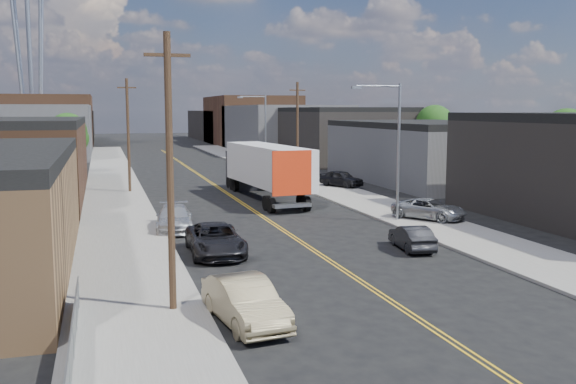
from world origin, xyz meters
TOP-DOWN VIEW (x-y plane):
  - ground at (0.00, 60.00)m, footprint 260.00×260.00m
  - centerline at (0.00, 45.00)m, footprint 0.32×120.00m
  - sidewalk_left at (-9.50, 45.00)m, footprint 5.00×140.00m
  - sidewalk_right at (9.50, 45.00)m, footprint 5.00×140.00m
  - warehouse_brown at (-18.00, 44.00)m, footprint 12.00×26.00m
  - industrial_right_b at (22.00, 46.00)m, footprint 14.00×24.00m
  - industrial_right_c at (22.00, 72.00)m, footprint 14.00×22.00m
  - skyline_left_a at (-20.00, 95.00)m, footprint 16.00×30.00m
  - skyline_right_a at (20.00, 95.00)m, footprint 16.00×30.00m
  - skyline_left_b at (-20.00, 120.00)m, footprint 16.00×26.00m
  - skyline_right_b at (20.00, 120.00)m, footprint 16.00×26.00m
  - skyline_left_c at (-20.00, 140.00)m, footprint 16.00×40.00m
  - skyline_right_c at (20.00, 140.00)m, footprint 16.00×40.00m
  - streetlight_near at (7.60, 25.00)m, footprint 3.39×0.25m
  - streetlight_far at (7.60, 60.00)m, footprint 3.39×0.25m
  - utility_pole_left_near at (-8.20, 10.00)m, footprint 1.60×0.26m
  - utility_pole_left_far at (-8.20, 45.00)m, footprint 1.60×0.26m
  - utility_pole_right at (8.20, 48.00)m, footprint 1.60×0.26m
  - chainlink_fence at (-11.50, 3.50)m, footprint 0.05×16.00m
  - tree_left_far at (-13.94, 62.00)m, footprint 4.35×4.20m
  - tree_right_near at (30.06, 36.00)m, footprint 4.60×4.48m
  - tree_right_far at (30.06, 60.00)m, footprint 4.85×4.76m
  - semi_truck at (2.25, 38.36)m, footprint 4.13×17.33m
  - car_left_b at (-5.97, 8.00)m, footprint 2.35×5.05m
  - car_left_c at (-5.12, 18.76)m, footprint 2.79×5.75m
  - car_left_d at (-6.40, 26.00)m, footprint 2.71×5.44m
  - car_right_oncoming at (5.00, 17.08)m, footprint 1.89×4.09m
  - car_right_lot_a at (10.11, 24.58)m, footprint 4.61×5.28m
  - car_right_lot_c at (11.00, 43.08)m, footprint 3.68×4.79m

SIDE VIEW (x-z plane):
  - ground at x=0.00m, z-range 0.00..0.00m
  - centerline at x=0.00m, z-range 0.00..0.01m
  - sidewalk_left at x=-9.50m, z-range 0.00..0.15m
  - sidewalk_right at x=9.50m, z-range 0.00..0.15m
  - car_right_oncoming at x=5.00m, z-range 0.00..1.30m
  - chainlink_fence at x=-11.50m, z-range 0.04..1.27m
  - car_left_d at x=-6.40m, z-range 0.00..1.52m
  - car_left_c at x=-5.12m, z-range 0.00..1.58m
  - car_left_b at x=-5.97m, z-range 0.00..1.60m
  - car_right_lot_a at x=10.11m, z-range 0.15..1.50m
  - car_right_lot_c at x=11.00m, z-range 0.15..1.67m
  - semi_truck at x=2.25m, z-range 0.31..4.80m
  - industrial_right_b at x=22.00m, z-range 0.00..6.10m
  - warehouse_brown at x=-18.00m, z-range 0.00..6.60m
  - skyline_left_c at x=-20.00m, z-range 0.00..7.00m
  - skyline_right_c at x=20.00m, z-range 0.00..7.00m
  - industrial_right_c at x=22.00m, z-range 0.00..7.60m
  - skyline_left_a at x=-20.00m, z-range 0.00..8.00m
  - skyline_right_a at x=20.00m, z-range 0.00..8.00m
  - tree_left_far at x=-13.94m, z-range 1.08..8.05m
  - tree_right_near at x=30.06m, z-range 1.15..8.59m
  - skyline_left_b at x=-20.00m, z-range 0.00..10.00m
  - skyline_right_b at x=20.00m, z-range 0.00..10.00m
  - utility_pole_left_near at x=-8.20m, z-range 0.14..10.14m
  - utility_pole_left_far at x=-8.20m, z-range 0.14..10.14m
  - utility_pole_right at x=8.20m, z-range 0.14..10.14m
  - tree_right_far at x=30.06m, z-range 1.22..9.13m
  - streetlight_near at x=7.60m, z-range 0.83..9.83m
  - streetlight_far at x=7.60m, z-range 0.83..9.83m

